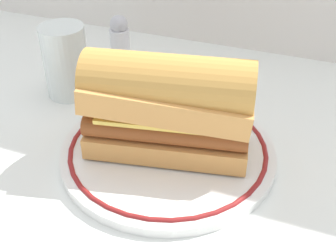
{
  "coord_description": "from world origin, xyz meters",
  "views": [
    {
      "loc": [
        0.13,
        -0.42,
        0.35
      ],
      "look_at": [
        -0.02,
        -0.02,
        0.04
      ],
      "focal_mm": 47.02,
      "sensor_mm": 36.0,
      "label": 1
    }
  ],
  "objects_px": {
    "plate": "(168,150)",
    "drinking_glass": "(66,66)",
    "sausage_sandwich": "(168,104)",
    "salt_shaker": "(120,39)"
  },
  "relations": [
    {
      "from": "plate",
      "to": "drinking_glass",
      "type": "xyz_separation_m",
      "value": [
        -0.19,
        0.09,
        0.04
      ]
    },
    {
      "from": "plate",
      "to": "salt_shaker",
      "type": "relative_size",
      "value": 3.23
    },
    {
      "from": "plate",
      "to": "salt_shaker",
      "type": "height_order",
      "value": "salt_shaker"
    },
    {
      "from": "salt_shaker",
      "to": "sausage_sandwich",
      "type": "bearing_deg",
      "value": -51.9
    },
    {
      "from": "drinking_glass",
      "to": "plate",
      "type": "bearing_deg",
      "value": -24.58
    },
    {
      "from": "sausage_sandwich",
      "to": "salt_shaker",
      "type": "relative_size",
      "value": 2.5
    },
    {
      "from": "salt_shaker",
      "to": "plate",
      "type": "bearing_deg",
      "value": -51.9
    },
    {
      "from": "sausage_sandwich",
      "to": "drinking_glass",
      "type": "relative_size",
      "value": 1.91
    },
    {
      "from": "plate",
      "to": "drinking_glass",
      "type": "bearing_deg",
      "value": 155.42
    },
    {
      "from": "sausage_sandwich",
      "to": "drinking_glass",
      "type": "distance_m",
      "value": 0.21
    }
  ]
}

